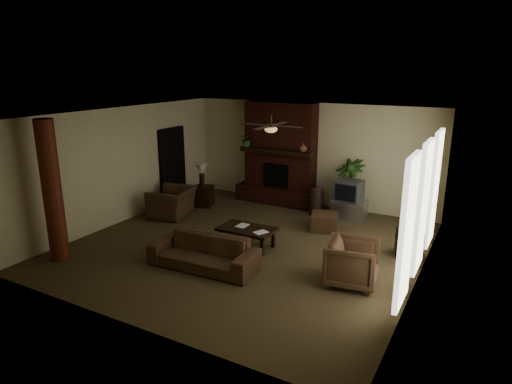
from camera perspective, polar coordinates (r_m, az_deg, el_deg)
The scene contains 23 objects.
room_shell at distance 9.24m, azimuth -1.20°, elevation 1.20°, with size 7.00×7.00×7.00m.
fireplace at distance 12.43m, azimuth 3.06°, elevation 3.85°, with size 2.40×0.70×2.80m.
windows at distance 8.34m, azimuth 20.53°, elevation -1.80°, with size 0.08×3.65×2.35m.
log_column at distance 9.44m, azimuth -24.64°, elevation 0.05°, with size 0.36×0.36×2.80m, color maroon.
doorway at distance 12.68m, azimuth -10.64°, elevation 3.35°, with size 0.10×1.00×2.10m, color black.
ceiling_fan at distance 9.09m, azimuth 1.92°, elevation 8.22°, with size 1.35×1.35×0.37m.
sofa at distance 8.59m, azimuth -6.74°, elevation -7.03°, with size 2.10×0.61×0.82m, color #49331F.
armchair_left at distance 11.57m, azimuth -10.67°, elevation -0.73°, with size 1.12×0.73×0.97m, color #49331F.
armchair_right at distance 8.08m, azimuth 12.21°, elevation -8.59°, with size 0.86×0.81×0.89m, color #49331F.
coffee_table at distance 9.48m, azimuth -1.15°, elevation -4.93°, with size 1.20×0.70×0.43m.
ottoman at distance 10.62m, azimuth 8.75°, elevation -3.79°, with size 0.60×0.60×0.40m, color #49331F.
tv_stand at distance 11.43m, azimuth 11.80°, elevation -2.24°, with size 0.85×0.50×0.50m, color #AFAFB1.
tv at distance 11.26m, azimuth 11.74°, elevation 0.19°, with size 0.70×0.59×0.52m.
floor_vase at distance 11.56m, azimuth 7.76°, elevation -0.90°, with size 0.34×0.34×0.77m.
floor_plant at distance 11.83m, azimuth 11.74°, elevation -0.84°, with size 0.81×1.44×0.81m, color #2E5120.
side_table_left at distance 12.36m, azimuth -6.76°, elevation -0.52°, with size 0.50×0.50×0.55m, color black.
lamp_left at distance 12.21m, azimuth -6.97°, elevation 2.80°, with size 0.40×0.40×0.65m.
side_table_right at distance 9.60m, azimuth 19.01°, elevation -6.20°, with size 0.50×0.50×0.55m, color black.
lamp_right at distance 9.36m, azimuth 19.40°, elevation -2.07°, with size 0.37×0.37×0.65m.
mantel_plant at distance 12.49m, azimuth -1.18°, elevation 6.58°, with size 0.38×0.42×0.33m, color #2E5120.
mantel_vase at distance 11.83m, azimuth 6.09°, elevation 5.70°, with size 0.22×0.23×0.22m, color brown.
book_a at distance 9.55m, azimuth -2.33°, elevation -3.50°, with size 0.22×0.03×0.29m, color #999999.
book_b at distance 9.20m, azimuth 0.20°, elevation -4.25°, with size 0.21×0.02×0.29m, color #999999.
Camera 1 is at (4.48, -7.73, 3.74)m, focal length 31.25 mm.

